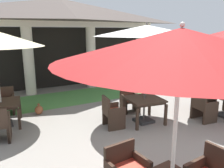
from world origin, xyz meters
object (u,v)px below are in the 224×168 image
patio_umbrella_mid_left (181,47)px  patio_chair_far_back_north (204,97)px  patio_chair_near_foreground_north (130,100)px  patio_umbrella_near_foreground (147,31)px  terracotta_urn (39,110)px  patio_table_near_foreground (144,101)px  patio_chair_near_foreground_west (112,113)px  patio_table_mid_right (1,105)px  patio_chair_mid_right_north (5,102)px  patio_chair_far_back_west (203,107)px

patio_umbrella_mid_left → patio_chair_far_back_north: 6.14m
patio_umbrella_mid_left → patio_chair_near_foreground_north: bearing=63.2°
patio_umbrella_near_foreground → terracotta_urn: 4.25m
patio_chair_near_foreground_north → patio_chair_far_back_north: bearing=167.4°
patio_table_near_foreground → patio_chair_near_foreground_west: 1.04m
patio_umbrella_near_foreground → patio_table_mid_right: size_ratio=2.63×
patio_table_near_foreground → patio_chair_mid_right_north: patio_chair_mid_right_north is taller
patio_table_near_foreground → patio_table_mid_right: patio_table_near_foreground is taller
patio_chair_near_foreground_north → patio_table_mid_right: size_ratio=0.72×
patio_chair_near_foreground_north → patio_chair_near_foreground_west: 1.43m
patio_umbrella_mid_left → patio_chair_far_back_north: bearing=35.4°
patio_umbrella_mid_left → patio_chair_mid_right_north: bearing=104.5°
patio_table_mid_right → terracotta_urn: size_ratio=3.02×
patio_chair_near_foreground_west → patio_chair_mid_right_north: 3.70m
patio_umbrella_mid_left → patio_table_near_foreground: bearing=58.4°
patio_chair_mid_right_north → terracotta_urn: patio_chair_mid_right_north is taller
patio_chair_mid_right_north → patio_chair_far_back_west: bearing=154.0°
patio_umbrella_near_foreground → terracotta_urn: (-2.64, 2.19, -2.51)m
patio_umbrella_near_foreground → terracotta_urn: patio_umbrella_near_foreground is taller
patio_chair_far_back_west → patio_umbrella_near_foreground: bearing=-108.7°
patio_chair_near_foreground_north → terracotta_urn: 3.03m
patio_table_mid_right → terracotta_urn: patio_table_mid_right is taller
patio_table_mid_right → patio_chair_far_back_north: (6.42, -1.70, -0.23)m
patio_table_mid_right → patio_chair_far_back_west: patio_chair_far_back_west is taller
patio_table_near_foreground → patio_chair_mid_right_north: 4.55m
patio_umbrella_mid_left → patio_table_mid_right: patio_umbrella_mid_left is taller
patio_table_near_foreground → patio_chair_near_foreground_west: size_ratio=1.22×
patio_chair_far_back_north → patio_chair_far_back_west: patio_chair_far_back_west is taller
patio_umbrella_near_foreground → patio_chair_far_back_north: size_ratio=3.58×
patio_chair_near_foreground_north → patio_umbrella_mid_left: bearing=71.1°
patio_table_near_foreground → terracotta_urn: patio_table_near_foreground is taller
patio_umbrella_near_foreground → patio_chair_far_back_north: (2.68, 0.05, -2.28)m
patio_umbrella_near_foreground → patio_chair_mid_right_north: (-3.59, 2.78, -2.26)m
patio_chair_near_foreground_west → terracotta_urn: bearing=-133.6°
patio_chair_near_foreground_west → patio_chair_far_back_north: bearing=96.5°
patio_table_near_foreground → patio_umbrella_mid_left: size_ratio=0.39×
patio_chair_near_foreground_north → patio_chair_far_back_north: patio_chair_far_back_north is taller
patio_chair_near_foreground_west → patio_chair_far_back_north: size_ratio=1.09×
patio_chair_near_foreground_west → patio_chair_near_foreground_north: bearing=134.9°
patio_umbrella_mid_left → terracotta_urn: (-0.61, 5.48, -2.35)m
patio_chair_near_foreground_west → terracotta_urn: (-1.63, 2.05, -0.26)m
patio_table_mid_right → patio_table_near_foreground: bearing=-25.1°
patio_chair_near_foreground_west → patio_chair_far_back_north: patio_chair_near_foreground_west is taller
patio_umbrella_near_foreground → patio_chair_near_foreground_north: (0.14, 1.00, -2.28)m
patio_chair_near_foreground_north → patio_chair_near_foreground_west: (-1.14, -0.86, 0.03)m
patio_table_near_foreground → patio_chair_near_foreground_west: bearing=172.2°
patio_chair_far_back_north → patio_chair_near_foreground_north: bearing=-13.9°
patio_table_near_foreground → patio_chair_near_foreground_north: patio_chair_near_foreground_north is taller
patio_umbrella_near_foreground → patio_chair_near_foreground_west: bearing=172.2°
patio_chair_far_back_west → patio_chair_far_back_north: bearing=134.9°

